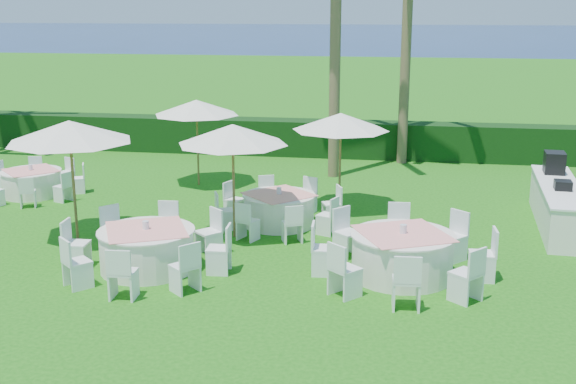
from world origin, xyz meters
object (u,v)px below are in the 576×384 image
Objects in this scene: banquet_table_c at (402,254)px; umbrella_b at (233,134)px; banquet_table_b at (147,248)px; buffet_table at (558,204)px; banquet_table_e at (279,209)px; umbrella_a at (69,131)px; umbrella_c at (196,107)px; umbrella_d at (341,122)px; banquet_table_d at (32,182)px.

banquet_table_c is 4.55m from umbrella_b.
banquet_table_b is 4.92m from banquet_table_c.
banquet_table_c is 5.24m from buffet_table.
umbrella_a reaches higher than banquet_table_e.
umbrella_b is at bearing 13.26° from umbrella_a.
umbrella_d reaches higher than umbrella_c.
umbrella_d is (8.34, -0.03, 1.87)m from banquet_table_d.
buffet_table reaches higher than banquet_table_c.
banquet_table_d is at bearing 135.92° from banquet_table_b.
banquet_table_b is 0.76× the size of buffet_table.
banquet_table_e is at bearing 135.00° from banquet_table_c.
banquet_table_c is 7.41m from umbrella_a.
umbrella_b reaches higher than banquet_table_e.
umbrella_c is 0.57× the size of buffet_table.
banquet_table_e is at bearing 23.29° from umbrella_a.
banquet_table_e is at bearing 58.51° from banquet_table_b.
banquet_table_d is 1.01× the size of umbrella_a.
buffet_table reaches higher than banquet_table_b.
umbrella_b is 4.96m from umbrella_c.
umbrella_c is at bearing 130.45° from banquet_table_e.
banquet_table_b is 7.07m from umbrella_c.
banquet_table_d is 1.11× the size of umbrella_c.
umbrella_d is (3.29, 4.86, 1.80)m from banquet_table_b.
buffet_table reaches higher than banquet_table_e.
umbrella_a is at bearing 145.28° from banquet_table_b.
banquet_table_e is 2.72m from umbrella_d.
umbrella_a is at bearing -156.71° from banquet_table_e.
banquet_table_e is 1.14× the size of umbrella_b.
banquet_table_c is at bearing -24.13° from banquet_table_d.
banquet_table_d is 4.89m from umbrella_c.
banquet_table_b is 3.88m from banquet_table_e.
umbrella_a is at bearing -165.24° from buffet_table.
banquet_table_d is 0.93× the size of banquet_table_e.
umbrella_a is at bearing -103.15° from umbrella_c.
umbrella_b reaches higher than banquet_table_b.
banquet_table_b is at bearing -44.08° from banquet_table_d.
banquet_table_e is at bearing -12.59° from banquet_table_d.
banquet_table_b is 9.47m from buffet_table.
banquet_table_c reaches higher than banquet_table_b.
umbrella_d is (2.10, 2.57, -0.07)m from umbrella_b.
banquet_table_c is 8.80m from umbrella_c.
buffet_table is (10.60, 2.79, -1.89)m from umbrella_a.
banquet_table_b is at bearing -153.02° from buffet_table.
umbrella_c is 4.64m from umbrella_d.
buffet_table reaches higher than banquet_table_d.
banquet_table_e reaches higher than banquet_table_d.
umbrella_b is at bearing -164.55° from buffet_table.
banquet_table_b is 1.14× the size of banquet_table_e.
banquet_table_b is 0.95× the size of banquet_table_c.
banquet_table_d is at bearing 167.41° from banquet_table_e.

